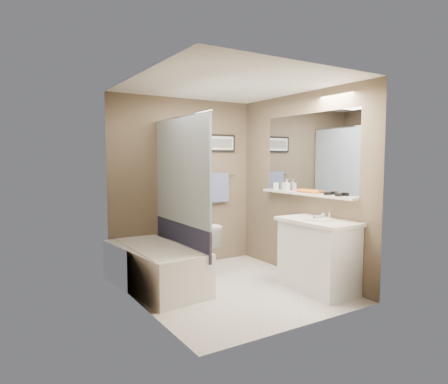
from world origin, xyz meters
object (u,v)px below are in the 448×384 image
candle_bowl_near (339,195)px  toilet (197,247)px  bathtub (155,267)px  vanity (318,257)px  candle_bowl_far (327,193)px  glass_jar (276,186)px  hair_brush_back (303,191)px  hair_brush_front (312,192)px  soap_bottle (287,185)px

candle_bowl_near → toilet: bearing=124.0°
bathtub → vanity: (1.60, -1.09, 0.15)m
candle_bowl_far → glass_jar: glass_jar is taller
vanity → glass_jar: (0.19, 1.01, 0.77)m
bathtub → vanity: 1.94m
toilet → hair_brush_back: size_ratio=3.08×
toilet → hair_brush_front: (1.04, -1.11, 0.80)m
hair_brush_front → soap_bottle: (0.00, 0.47, 0.06)m
hair_brush_front → hair_brush_back: same height
hair_brush_back → vanity: bearing=-111.4°
toilet → candle_bowl_near: size_ratio=7.53×
vanity → hair_brush_front: size_ratio=4.09×
candle_bowl_near → candle_bowl_far: (0.00, 0.17, 0.00)m
bathtub → vanity: size_ratio=1.67×
candle_bowl_near → soap_bottle: (0.00, 0.91, 0.06)m
candle_bowl_near → candle_bowl_far: size_ratio=1.00×
bathtub → hair_brush_front: size_ratio=6.82×
vanity → candle_bowl_far: 0.76m
candle_bowl_near → soap_bottle: bearing=90.0°
bathtub → glass_jar: bearing=-8.6°
hair_brush_front → soap_bottle: soap_bottle is taller
toilet → glass_jar: 1.39m
hair_brush_back → glass_jar: 0.54m
candle_bowl_far → soap_bottle: bearing=90.0°
bathtub → hair_brush_front: bearing=-29.6°
vanity → candle_bowl_near: size_ratio=10.00×
toilet → candle_bowl_far: candle_bowl_far is taller
candle_bowl_far → hair_brush_back: 0.43m
candle_bowl_near → glass_jar: (0.00, 1.14, 0.03)m
bathtub → hair_brush_back: hair_brush_back is taller
hair_brush_back → soap_bottle: bearing=90.0°
hair_brush_back → soap_bottle: (0.00, 0.31, 0.06)m
candle_bowl_near → soap_bottle: size_ratio=0.58×
vanity → candle_bowl_far: (0.19, 0.05, 0.73)m
toilet → hair_brush_front: hair_brush_front is taller
toilet → candle_bowl_near: candle_bowl_near is taller
candle_bowl_far → hair_brush_back: hair_brush_back is taller
candle_bowl_far → vanity: bearing=-166.0°
hair_brush_front → candle_bowl_near: bearing=-90.0°
candle_bowl_far → soap_bottle: (0.00, 0.74, 0.06)m
candle_bowl_near → vanity: bearing=145.3°
bathtub → soap_bottle: 2.04m
toilet → soap_bottle: size_ratio=4.33×
hair_brush_back → glass_jar: (0.00, 0.54, 0.03)m
candle_bowl_near → hair_brush_front: hair_brush_front is taller
toilet → hair_brush_back: 1.62m
toilet → hair_brush_back: hair_brush_back is taller
bathtub → candle_bowl_far: size_ratio=16.67×
candle_bowl_far → candle_bowl_near: bearing=-90.0°
candle_bowl_far → hair_brush_back: (0.00, 0.43, 0.00)m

